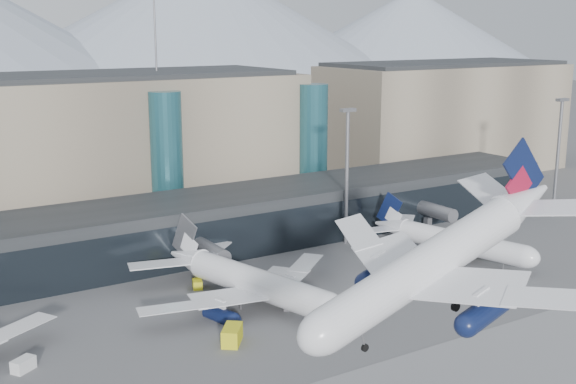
% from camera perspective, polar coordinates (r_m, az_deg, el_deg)
% --- Properties ---
extents(concourse, '(170.00, 27.00, 10.00)m').
position_cam_1_polar(concourse, '(130.46, -8.66, -2.87)').
color(concourse, black).
rests_on(concourse, ground).
extents(terminal_east, '(70.00, 30.00, 31.00)m').
position_cam_1_polar(terminal_east, '(208.09, 12.20, 5.76)').
color(terminal_east, gray).
rests_on(terminal_east, ground).
extents(teal_towers, '(116.40, 19.40, 46.00)m').
position_cam_1_polar(teal_towers, '(138.75, -17.17, 1.48)').
color(teal_towers, '#235863').
rests_on(teal_towers, ground).
extents(lightmast_mid, '(3.00, 1.20, 25.60)m').
position_cam_1_polar(lightmast_mid, '(134.75, 4.68, 1.86)').
color(lightmast_mid, slate).
rests_on(lightmast_mid, ground).
extents(lightmast_right, '(3.00, 1.20, 25.60)m').
position_cam_1_polar(lightmast_right, '(164.19, 20.57, 3.06)').
color(lightmast_right, slate).
rests_on(lightmast_right, ground).
extents(hero_jet, '(32.96, 33.60, 10.84)m').
position_cam_1_polar(hero_jet, '(67.46, 12.42, -4.16)').
color(hero_jet, silver).
rests_on(hero_jet, ground).
extents(jet_parked_mid, '(37.18, 38.41, 12.34)m').
position_cam_1_polar(jet_parked_mid, '(108.39, -3.75, -6.18)').
color(jet_parked_mid, silver).
rests_on(jet_parked_mid, ground).
extents(jet_parked_right, '(33.11, 34.36, 11.03)m').
position_cam_1_polar(jet_parked_right, '(132.01, 12.22, -3.19)').
color(jet_parked_right, silver).
rests_on(jet_parked_right, ground).
extents(veh_a, '(3.19, 2.84, 1.57)m').
position_cam_1_polar(veh_a, '(93.69, -20.18, -12.69)').
color(veh_a, silver).
rests_on(veh_a, ground).
extents(veh_b, '(2.14, 2.68, 1.34)m').
position_cam_1_polar(veh_b, '(115.02, -7.17, -7.23)').
color(veh_b, gold).
rests_on(veh_b, ground).
extents(veh_c, '(4.17, 3.51, 2.05)m').
position_cam_1_polar(veh_c, '(106.01, 0.64, -8.69)').
color(veh_c, '#48474C').
rests_on(veh_c, ground).
extents(veh_d, '(3.41, 3.30, 1.77)m').
position_cam_1_polar(veh_d, '(143.29, 10.34, -3.21)').
color(veh_d, silver).
rests_on(veh_d, ground).
extents(veh_e, '(3.18, 1.86, 1.78)m').
position_cam_1_polar(veh_e, '(135.60, 15.42, -4.39)').
color(veh_e, gold).
rests_on(veh_e, ground).
extents(veh_g, '(1.78, 2.56, 1.37)m').
position_cam_1_polar(veh_g, '(126.72, 7.76, -5.34)').
color(veh_g, silver).
rests_on(veh_g, ground).
extents(veh_h, '(4.22, 4.53, 2.26)m').
position_cam_1_polar(veh_h, '(95.37, -4.44, -11.20)').
color(veh_h, gold).
rests_on(veh_h, ground).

